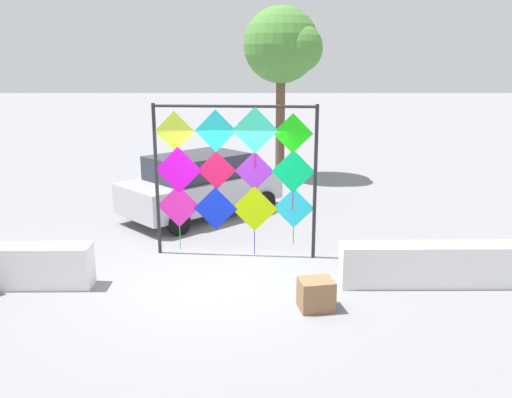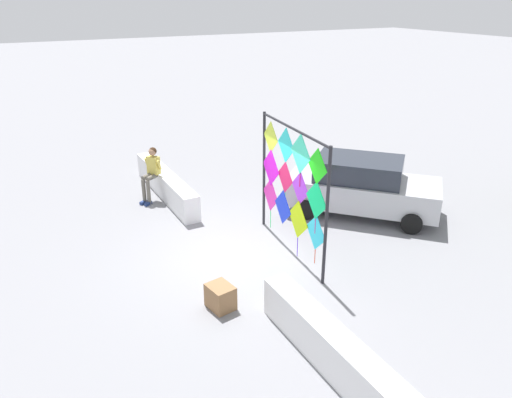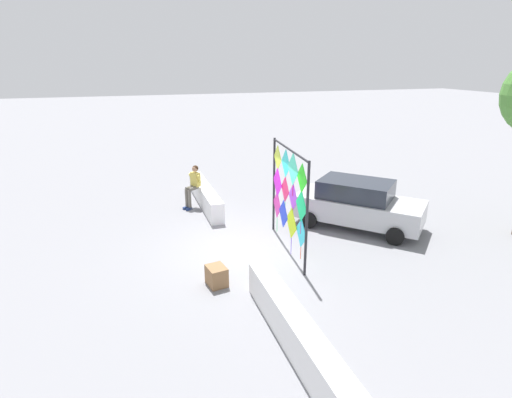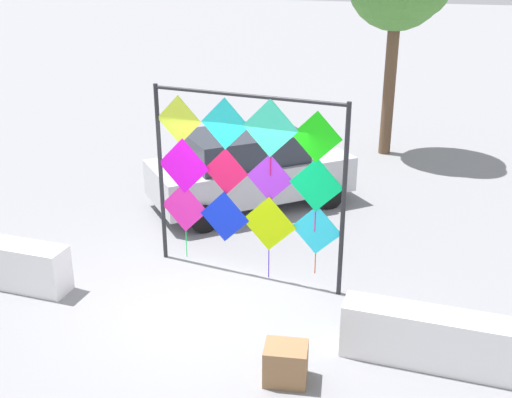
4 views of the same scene
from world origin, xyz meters
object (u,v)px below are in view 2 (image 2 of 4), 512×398
Objects in this scene: kite_display_rack at (291,181)px; cardboard_box_large at (220,297)px; seated_vendor at (151,170)px; parked_car at (362,186)px.

kite_display_rack is 6.01× the size of cardboard_box_large.
cardboard_box_large is (1.34, -2.39, -1.52)m from kite_display_rack.
cardboard_box_large is at bearing -4.41° from seated_vendor.
parked_car is at bearing 113.35° from cardboard_box_large.
cardboard_box_large is (2.27, -5.25, -0.55)m from parked_car.
cardboard_box_large is at bearing -66.65° from parked_car.
kite_display_rack is 1.99× the size of seated_vendor.
kite_display_rack is 4.94m from seated_vendor.
kite_display_rack is 3.16m from parked_car.
seated_vendor is 5.97m from parked_car.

